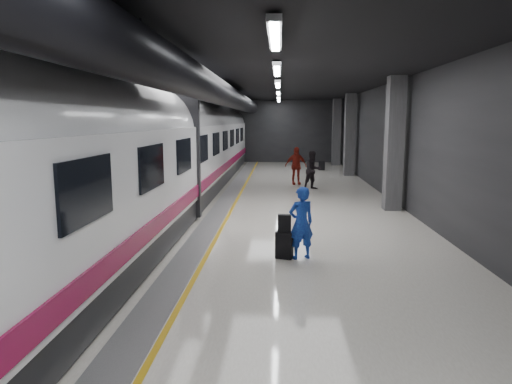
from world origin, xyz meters
name	(u,v)px	position (x,y,z in m)	size (l,w,h in m)	color
ground	(257,221)	(0.00, 0.00, 0.00)	(40.00, 40.00, 0.00)	white
platform_hall	(249,105)	(-0.29, 0.96, 3.54)	(10.02, 40.02, 4.51)	black
train	(150,153)	(-3.25, 0.00, 2.07)	(3.05, 38.00, 4.05)	black
traveler_main	(301,223)	(1.17, -3.83, 0.81)	(0.59, 0.39, 1.62)	blue
suitcase_main	(284,245)	(0.81, -3.82, 0.30)	(0.37, 0.23, 0.60)	black
shoulder_bag	(284,223)	(0.81, -3.82, 0.80)	(0.29, 0.16, 0.39)	black
traveler_far_a	(313,170)	(2.17, 6.59, 0.86)	(0.83, 0.65, 1.72)	black
traveler_far_b	(296,166)	(1.47, 8.16, 0.90)	(1.05, 0.44, 1.79)	maroon
suitcase_far	(322,166)	(3.30, 14.62, 0.28)	(0.37, 0.24, 0.55)	black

